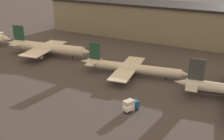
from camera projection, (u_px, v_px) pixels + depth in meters
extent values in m
plane|color=#423F44|center=(128.00, 113.00, 82.99)|extent=(600.00, 600.00, 0.00)
cube|color=gray|center=(198.00, 26.00, 150.68)|extent=(176.75, 25.64, 18.86)
cube|color=black|center=(200.00, 7.00, 147.03)|extent=(176.75, 27.64, 1.20)
cone|color=white|center=(7.00, 39.00, 145.93)|extent=(5.70, 4.80, 4.07)
cylinder|color=white|center=(48.00, 48.00, 131.55)|extent=(36.95, 9.83, 4.30)
cylinder|color=#ADB2B7|center=(48.00, 49.00, 131.83)|extent=(35.04, 8.91, 3.65)
cone|color=white|center=(86.00, 52.00, 125.33)|extent=(5.72, 4.82, 4.08)
cone|color=white|center=(13.00, 43.00, 137.73)|extent=(6.93, 4.59, 3.65)
cube|color=#1E4738|center=(19.00, 33.00, 134.34)|extent=(6.01, 1.31, 7.23)
cube|color=white|center=(19.00, 43.00, 136.44)|extent=(5.73, 10.27, 0.24)
cube|color=white|center=(44.00, 48.00, 132.33)|extent=(13.45, 28.16, 0.36)
cylinder|color=gray|center=(55.00, 47.00, 139.14)|extent=(5.03, 3.06, 2.36)
cylinder|color=gray|center=(37.00, 56.00, 125.87)|extent=(5.03, 3.06, 2.36)
cylinder|color=black|center=(72.00, 57.00, 128.62)|extent=(0.50, 0.50, 1.93)
cylinder|color=black|center=(47.00, 52.00, 134.78)|extent=(0.50, 0.50, 1.93)
cylinder|color=black|center=(43.00, 55.00, 131.76)|extent=(0.50, 0.50, 1.93)
cylinder|color=white|center=(132.00, 68.00, 109.39)|extent=(37.74, 8.98, 3.30)
cylinder|color=#ADB2B7|center=(132.00, 69.00, 109.60)|extent=(35.80, 8.21, 2.80)
cone|color=white|center=(184.00, 74.00, 103.11)|extent=(4.38, 3.70, 3.13)
cone|color=white|center=(86.00, 61.00, 115.63)|extent=(5.31, 3.52, 2.80)
cube|color=#1E4738|center=(95.00, 51.00, 112.53)|extent=(4.62, 1.10, 6.97)
cube|color=white|center=(93.00, 62.00, 114.46)|extent=(4.79, 10.45, 0.24)
cube|color=white|center=(128.00, 68.00, 110.13)|extent=(11.41, 28.74, 0.36)
cylinder|color=gray|center=(136.00, 65.00, 117.05)|extent=(3.86, 2.34, 1.81)
cylinder|color=gray|center=(125.00, 79.00, 103.34)|extent=(3.86, 2.34, 1.81)
cylinder|color=black|center=(166.00, 78.00, 106.08)|extent=(0.50, 0.50, 1.48)
cylinder|color=black|center=(129.00, 72.00, 112.01)|extent=(0.50, 0.50, 1.48)
cylinder|color=black|center=(127.00, 74.00, 109.70)|extent=(0.50, 0.50, 1.48)
cone|color=silver|center=(182.00, 82.00, 94.80)|extent=(5.90, 3.91, 3.11)
cube|color=#333842|center=(197.00, 69.00, 91.55)|extent=(5.13, 1.17, 7.34)
cube|color=silver|center=(193.00, 83.00, 93.59)|extent=(5.69, 14.05, 0.24)
cube|color=#195199|center=(135.00, 104.00, 84.54)|extent=(2.53, 2.21, 2.32)
cube|color=silver|center=(129.00, 105.00, 82.88)|extent=(3.16, 3.65, 3.10)
cylinder|color=black|center=(133.00, 107.00, 85.56)|extent=(0.85, 1.04, 0.90)
cylinder|color=black|center=(137.00, 109.00, 84.39)|extent=(0.85, 1.04, 0.90)
cylinder|color=black|center=(125.00, 110.00, 83.76)|extent=(0.85, 1.04, 0.90)
cylinder|color=black|center=(129.00, 112.00, 82.60)|extent=(0.85, 1.04, 0.90)
cylinder|color=slate|center=(108.00, 18.00, 163.65)|extent=(0.70, 0.70, 22.18)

